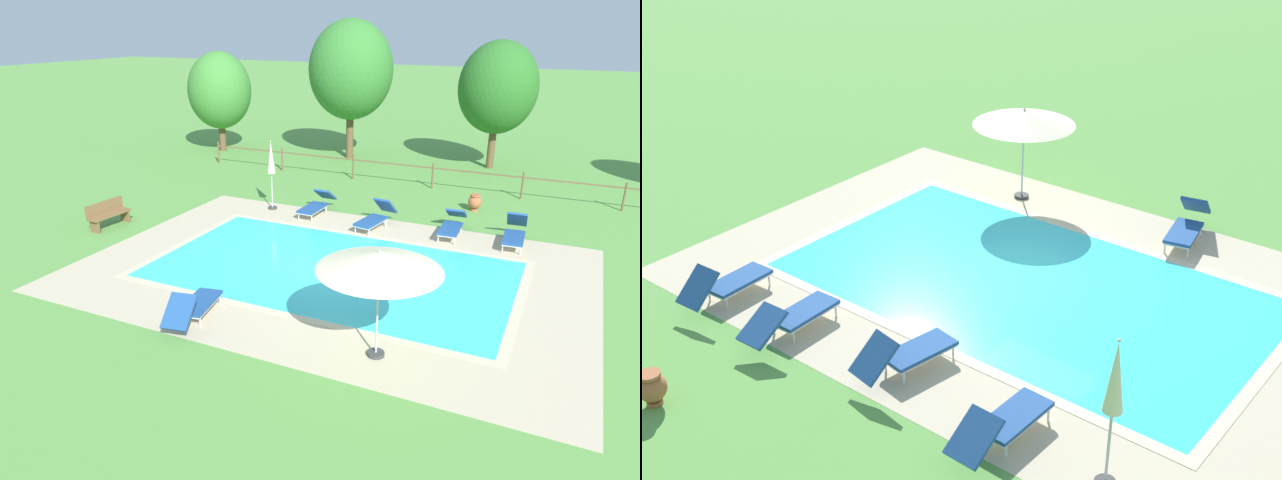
% 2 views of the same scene
% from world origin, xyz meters
% --- Properties ---
extents(ground_plane, '(160.00, 160.00, 0.00)m').
position_xyz_m(ground_plane, '(0.00, 0.00, 0.00)').
color(ground_plane, '#599342').
extents(pool_deck_paving, '(13.58, 9.36, 0.01)m').
position_xyz_m(pool_deck_paving, '(0.00, 0.00, 0.00)').
color(pool_deck_paving, '#BCAD8E').
rests_on(pool_deck_paving, ground).
extents(swimming_pool_water, '(9.65, 5.43, 0.01)m').
position_xyz_m(swimming_pool_water, '(0.00, 0.00, 0.01)').
color(swimming_pool_water, '#38C6D1').
rests_on(swimming_pool_water, ground).
extents(pool_coping_rim, '(10.13, 5.91, 0.01)m').
position_xyz_m(pool_coping_rim, '(0.00, 0.00, 0.01)').
color(pool_coping_rim, beige).
rests_on(pool_coping_rim, ground).
extents(sun_lounger_north_near_steps, '(0.69, 2.07, 0.75)m').
position_xyz_m(sun_lounger_north_near_steps, '(2.37, 4.11, 0.36)').
color(sun_lounger_north_near_steps, navy).
rests_on(sun_lounger_north_near_steps, ground).
extents(sun_lounger_north_mid, '(0.66, 2.04, 0.80)m').
position_xyz_m(sun_lounger_north_mid, '(-2.45, 4.18, 0.37)').
color(sun_lounger_north_mid, navy).
rests_on(sun_lounger_north_mid, ground).
extents(sun_lounger_north_far, '(0.92, 2.03, 0.90)m').
position_xyz_m(sun_lounger_north_far, '(-0.08, 3.72, 0.38)').
color(sun_lounger_north_far, navy).
rests_on(sun_lounger_north_far, ground).
extents(sun_lounger_north_end, '(0.70, 1.98, 0.90)m').
position_xyz_m(sun_lounger_north_end, '(4.28, 4.11, 0.38)').
color(sun_lounger_north_end, navy).
rests_on(sun_lounger_north_end, ground).
extents(sun_lounger_south_near_corner, '(0.97, 2.05, 0.87)m').
position_xyz_m(sun_lounger_south_near_corner, '(-1.66, -3.92, 0.38)').
color(sun_lounger_south_near_corner, navy).
rests_on(sun_lounger_south_near_corner, ground).
extents(patio_umbrella_open_foreground, '(2.49, 2.49, 2.32)m').
position_xyz_m(patio_umbrella_open_foreground, '(2.58, -3.55, 2.09)').
color(patio_umbrella_open_foreground, '#383838').
rests_on(patio_umbrella_open_foreground, ground).
extents(patio_umbrella_closed_row_west, '(0.32, 0.32, 2.51)m').
position_xyz_m(patio_umbrella_closed_row_west, '(-4.16, 4.03, 1.73)').
color(patio_umbrella_closed_row_west, '#383838').
rests_on(patio_umbrella_closed_row_west, ground).
extents(terracotta_urn_near_fence, '(0.48, 0.48, 0.61)m').
position_xyz_m(terracotta_urn_near_fence, '(2.55, 6.96, 0.33)').
color(terracotta_urn_near_fence, '#A85B38').
rests_on(terracotta_urn_near_fence, ground).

